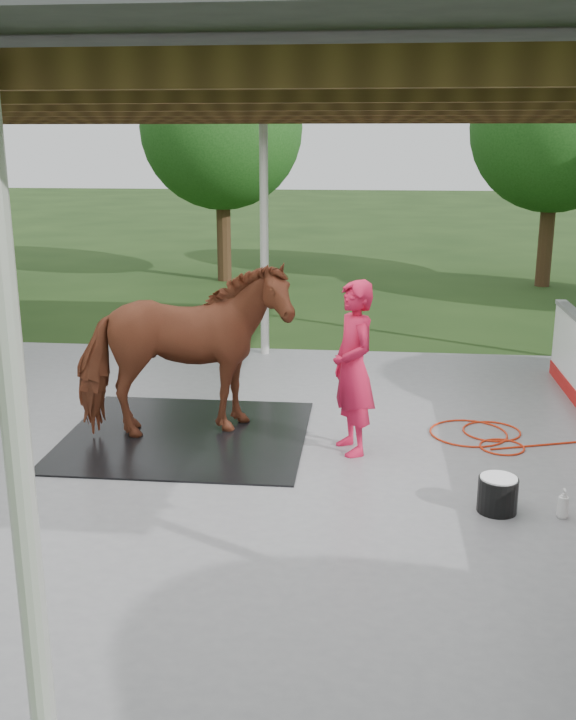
# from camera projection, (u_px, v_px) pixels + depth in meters

# --- Properties ---
(ground) EXTENTS (100.00, 100.00, 0.00)m
(ground) POSITION_uv_depth(u_px,v_px,m) (212.00, 465.00, 9.02)
(ground) COLOR #1E3814
(concrete_slab) EXTENTS (12.00, 10.00, 0.05)m
(concrete_slab) POSITION_uv_depth(u_px,v_px,m) (211.00, 463.00, 9.01)
(concrete_slab) COLOR slate
(concrete_slab) RESTS_ON ground
(pavilion_structure) EXTENTS (12.60, 10.60, 4.05)m
(pavilion_structure) POSITION_uv_depth(u_px,v_px,m) (201.00, 95.00, 7.96)
(pavilion_structure) COLOR beige
(pavilion_structure) RESTS_ON ground
(tree_belt) EXTENTS (28.00, 28.00, 5.80)m
(tree_belt) POSITION_uv_depth(u_px,v_px,m) (245.00, 116.00, 8.84)
(tree_belt) COLOR #382314
(tree_belt) RESTS_ON ground
(rubber_mat) EXTENTS (2.89, 2.71, 0.02)m
(rubber_mat) POSITION_uv_depth(u_px,v_px,m) (186.00, 435.00, 9.74)
(rubber_mat) COLOR black
(rubber_mat) RESTS_ON concrete_slab
(horse) EXTENTS (2.72, 1.88, 2.10)m
(horse) POSITION_uv_depth(u_px,v_px,m) (183.00, 351.00, 9.46)
(horse) COLOR brown
(horse) RESTS_ON rubber_mat
(handler) EXTENTS (0.73, 0.86, 2.00)m
(handler) POSITION_uv_depth(u_px,v_px,m) (353.00, 368.00, 9.03)
(handler) COLOR red
(handler) RESTS_ON concrete_slab
(wash_bucket) EXTENTS (0.39, 0.39, 0.36)m
(wash_bucket) POSITION_uv_depth(u_px,v_px,m) (498.00, 494.00, 7.74)
(wash_bucket) COLOR black
(wash_bucket) RESTS_ON concrete_slab
(soap_bottle_a) EXTENTS (0.12, 0.12, 0.30)m
(soap_bottle_a) POSITION_uv_depth(u_px,v_px,m) (563.00, 503.00, 7.62)
(soap_bottle_a) COLOR silver
(soap_bottle_a) RESTS_ON concrete_slab
(hose_coil) EXTENTS (1.82, 1.17, 0.02)m
(hose_coil) POSITION_uv_depth(u_px,v_px,m) (482.00, 435.00, 9.76)
(hose_coil) COLOR red
(hose_coil) RESTS_ON concrete_slab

